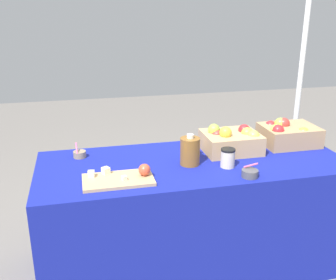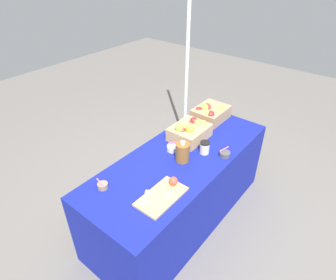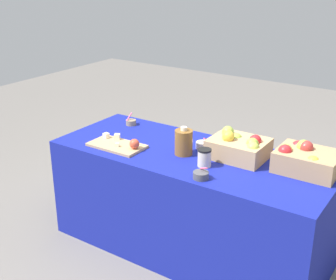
{
  "view_description": "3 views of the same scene",
  "coord_description": "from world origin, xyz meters",
  "px_view_note": "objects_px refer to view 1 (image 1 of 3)",
  "views": [
    {
      "loc": [
        -0.66,
        -2.16,
        1.67
      ],
      "look_at": [
        -0.15,
        0.05,
        0.87
      ],
      "focal_mm": 42.07,
      "sensor_mm": 36.0,
      "label": 1
    },
    {
      "loc": [
        -1.62,
        -1.16,
        2.24
      ],
      "look_at": [
        -0.17,
        0.0,
        1.0
      ],
      "focal_mm": 30.49,
      "sensor_mm": 36.0,
      "label": 2
    },
    {
      "loc": [
        1.42,
        -2.4,
        1.93
      ],
      "look_at": [
        -0.16,
        -0.03,
        0.81
      ],
      "focal_mm": 48.62,
      "sensor_mm": 36.0,
      "label": 3
    }
  ],
  "objects_px": {
    "apple_crate_middle": "(231,140)",
    "sample_bowl_mid": "(250,173)",
    "apple_crate_left": "(287,134)",
    "sample_bowl_near": "(192,151)",
    "cider_jug": "(190,151)",
    "sample_bowl_far": "(80,154)",
    "tent_pole": "(301,70)",
    "cutting_board_front": "(121,178)",
    "coffee_cup": "(228,158)"
  },
  "relations": [
    {
      "from": "apple_crate_middle",
      "to": "sample_bowl_mid",
      "type": "relative_size",
      "value": 3.83
    },
    {
      "from": "apple_crate_left",
      "to": "sample_bowl_near",
      "type": "xyz_separation_m",
      "value": [
        -0.69,
        -0.04,
        -0.05
      ]
    },
    {
      "from": "cider_jug",
      "to": "sample_bowl_far",
      "type": "bearing_deg",
      "value": 157.88
    },
    {
      "from": "sample_bowl_mid",
      "to": "tent_pole",
      "type": "relative_size",
      "value": 0.04
    },
    {
      "from": "apple_crate_left",
      "to": "tent_pole",
      "type": "relative_size",
      "value": 0.16
    },
    {
      "from": "cutting_board_front",
      "to": "apple_crate_left",
      "type": "bearing_deg",
      "value": 15.69
    },
    {
      "from": "cutting_board_front",
      "to": "sample_bowl_mid",
      "type": "relative_size",
      "value": 4.12
    },
    {
      "from": "cider_jug",
      "to": "sample_bowl_mid",
      "type": "bearing_deg",
      "value": -42.32
    },
    {
      "from": "sample_bowl_near",
      "to": "sample_bowl_far",
      "type": "distance_m",
      "value": 0.72
    },
    {
      "from": "cider_jug",
      "to": "coffee_cup",
      "type": "distance_m",
      "value": 0.23
    },
    {
      "from": "cutting_board_front",
      "to": "cider_jug",
      "type": "xyz_separation_m",
      "value": [
        0.43,
        0.14,
        0.07
      ]
    },
    {
      "from": "sample_bowl_mid",
      "to": "cider_jug",
      "type": "xyz_separation_m",
      "value": [
        -0.28,
        0.25,
        0.06
      ]
    },
    {
      "from": "tent_pole",
      "to": "apple_crate_middle",
      "type": "bearing_deg",
      "value": -142.53
    },
    {
      "from": "sample_bowl_near",
      "to": "sample_bowl_mid",
      "type": "relative_size",
      "value": 1.08
    },
    {
      "from": "sample_bowl_mid",
      "to": "coffee_cup",
      "type": "bearing_deg",
      "value": 113.27
    },
    {
      "from": "sample_bowl_far",
      "to": "tent_pole",
      "type": "relative_size",
      "value": 0.04
    },
    {
      "from": "sample_bowl_near",
      "to": "coffee_cup",
      "type": "distance_m",
      "value": 0.29
    },
    {
      "from": "apple_crate_left",
      "to": "sample_bowl_far",
      "type": "distance_m",
      "value": 1.41
    },
    {
      "from": "apple_crate_middle",
      "to": "tent_pole",
      "type": "relative_size",
      "value": 0.16
    },
    {
      "from": "apple_crate_left",
      "to": "cider_jug",
      "type": "relative_size",
      "value": 1.93
    },
    {
      "from": "cutting_board_front",
      "to": "sample_bowl_near",
      "type": "xyz_separation_m",
      "value": [
        0.49,
        0.3,
        0.01
      ]
    },
    {
      "from": "apple_crate_middle",
      "to": "sample_bowl_mid",
      "type": "height_order",
      "value": "apple_crate_middle"
    },
    {
      "from": "apple_crate_left",
      "to": "sample_bowl_far",
      "type": "relative_size",
      "value": 4.07
    },
    {
      "from": "apple_crate_left",
      "to": "sample_bowl_far",
      "type": "xyz_separation_m",
      "value": [
        -1.4,
        0.07,
        -0.05
      ]
    },
    {
      "from": "sample_bowl_mid",
      "to": "sample_bowl_far",
      "type": "xyz_separation_m",
      "value": [
        -0.93,
        0.52,
        -0.0
      ]
    },
    {
      "from": "cutting_board_front",
      "to": "tent_pole",
      "type": "height_order",
      "value": "tent_pole"
    },
    {
      "from": "apple_crate_middle",
      "to": "sample_bowl_mid",
      "type": "xyz_separation_m",
      "value": [
        -0.05,
        -0.41,
        -0.05
      ]
    },
    {
      "from": "cider_jug",
      "to": "tent_pole",
      "type": "distance_m",
      "value": 1.48
    },
    {
      "from": "cutting_board_front",
      "to": "sample_bowl_far",
      "type": "xyz_separation_m",
      "value": [
        -0.22,
        0.41,
        0.0
      ]
    },
    {
      "from": "coffee_cup",
      "to": "tent_pole",
      "type": "height_order",
      "value": "tent_pole"
    },
    {
      "from": "apple_crate_middle",
      "to": "cider_jug",
      "type": "bearing_deg",
      "value": -154.68
    },
    {
      "from": "apple_crate_left",
      "to": "cutting_board_front",
      "type": "relative_size",
      "value": 0.95
    },
    {
      "from": "sample_bowl_mid",
      "to": "apple_crate_middle",
      "type": "bearing_deg",
      "value": 83.58
    },
    {
      "from": "apple_crate_left",
      "to": "sample_bowl_mid",
      "type": "relative_size",
      "value": 3.92
    },
    {
      "from": "cutting_board_front",
      "to": "sample_bowl_near",
      "type": "distance_m",
      "value": 0.57
    },
    {
      "from": "sample_bowl_near",
      "to": "coffee_cup",
      "type": "height_order",
      "value": "coffee_cup"
    },
    {
      "from": "cutting_board_front",
      "to": "cider_jug",
      "type": "height_order",
      "value": "cider_jug"
    },
    {
      "from": "sample_bowl_far",
      "to": "cider_jug",
      "type": "bearing_deg",
      "value": -22.12
    },
    {
      "from": "cutting_board_front",
      "to": "sample_bowl_far",
      "type": "distance_m",
      "value": 0.46
    },
    {
      "from": "cider_jug",
      "to": "coffee_cup",
      "type": "relative_size",
      "value": 1.67
    },
    {
      "from": "coffee_cup",
      "to": "sample_bowl_far",
      "type": "bearing_deg",
      "value": 157.59
    },
    {
      "from": "sample_bowl_far",
      "to": "cider_jug",
      "type": "xyz_separation_m",
      "value": [
        0.65,
        -0.26,
        0.06
      ]
    },
    {
      "from": "sample_bowl_mid",
      "to": "tent_pole",
      "type": "bearing_deg",
      "value": 49.61
    },
    {
      "from": "apple_crate_left",
      "to": "sample_bowl_near",
      "type": "bearing_deg",
      "value": -177.01
    },
    {
      "from": "sample_bowl_mid",
      "to": "sample_bowl_far",
      "type": "bearing_deg",
      "value": 150.85
    },
    {
      "from": "cutting_board_front",
      "to": "cider_jug",
      "type": "bearing_deg",
      "value": 18.2
    },
    {
      "from": "apple_crate_left",
      "to": "apple_crate_middle",
      "type": "bearing_deg",
      "value": -175.06
    },
    {
      "from": "apple_crate_middle",
      "to": "cutting_board_front",
      "type": "bearing_deg",
      "value": -158.66
    },
    {
      "from": "apple_crate_middle",
      "to": "tent_pole",
      "type": "xyz_separation_m",
      "value": [
        0.86,
        0.66,
        0.33
      ]
    },
    {
      "from": "tent_pole",
      "to": "cutting_board_front",
      "type": "bearing_deg",
      "value": -149.41
    }
  ]
}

